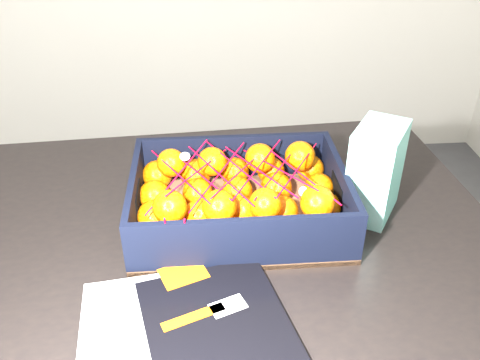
{
  "coord_description": "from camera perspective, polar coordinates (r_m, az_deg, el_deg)",
  "views": [
    {
      "loc": [
        0.31,
        -0.68,
        1.36
      ],
      "look_at": [
        0.37,
        0.11,
        0.86
      ],
      "focal_mm": 38.8,
      "sensor_mm": 36.0,
      "label": 1
    }
  ],
  "objects": [
    {
      "name": "table",
      "position": [
        1.07,
        -5.43,
        -9.34
      ],
      "size": [
        1.25,
        0.88,
        0.75
      ],
      "color": "black",
      "rests_on": "ground"
    },
    {
      "name": "mesh_net",
      "position": [
        0.96,
        -0.57,
        0.55
      ],
      "size": [
        0.34,
        0.27,
        0.1
      ],
      "color": "red",
      "rests_on": "clementine_heap"
    },
    {
      "name": "retail_carton",
      "position": [
        1.03,
        14.65,
        0.96
      ],
      "size": [
        0.14,
        0.15,
        0.19
      ],
      "primitive_type": "cube",
      "rotation": [
        0.0,
        0.0,
        -0.56
      ],
      "color": "white",
      "rests_on": "table"
    },
    {
      "name": "magazine_stack",
      "position": [
        0.8,
        -6.67,
        -16.86
      ],
      "size": [
        0.36,
        0.33,
        0.02
      ],
      "color": "silver",
      "rests_on": "table"
    },
    {
      "name": "produce_crate",
      "position": [
        1.01,
        -0.13,
        -2.83
      ],
      "size": [
        0.41,
        0.3,
        0.11
      ],
      "color": "brown",
      "rests_on": "table"
    },
    {
      "name": "clementine_heap",
      "position": [
        0.99,
        -0.11,
        -1.73
      ],
      "size": [
        0.39,
        0.28,
        0.11
      ],
      "color": "#DE5F04",
      "rests_on": "produce_crate"
    }
  ]
}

